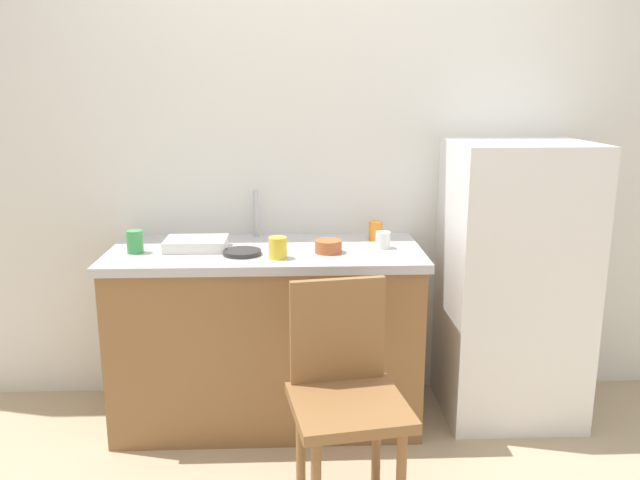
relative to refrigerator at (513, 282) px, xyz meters
name	(u,v)px	position (x,y,z in m)	size (l,w,h in m)	color
back_wall	(321,155)	(-0.91, 0.33, 0.58)	(4.80, 0.10, 2.49)	silver
cabinet_base	(268,338)	(-1.18, -0.02, -0.26)	(1.40, 0.60, 0.81)	olive
countertop	(266,253)	(-1.18, -0.02, 0.16)	(1.44, 0.64, 0.04)	#B7B7BC
faucet	(256,213)	(-1.24, 0.23, 0.30)	(0.02, 0.02, 0.24)	#B7B7BC
refrigerator	(513,282)	(0.00, 0.00, 0.00)	(0.63, 0.57, 1.34)	white
chair	(345,392)	(-0.87, -0.78, -0.17)	(0.46, 0.46, 0.89)	olive
dish_tray	(196,244)	(-1.50, -0.01, 0.21)	(0.28, 0.20, 0.05)	white
terracotta_bowl	(328,246)	(-0.89, -0.10, 0.21)	(0.12, 0.12, 0.06)	#B25B33
hotplate	(242,252)	(-1.28, -0.12, 0.19)	(0.17, 0.17, 0.02)	#2D2D2D
cup_yellow	(278,248)	(-1.12, -0.19, 0.23)	(0.08, 0.08, 0.09)	yellow
cup_white	(383,240)	(-0.64, -0.03, 0.22)	(0.07, 0.07, 0.08)	white
cup_orange	(376,231)	(-0.65, 0.14, 0.23)	(0.07, 0.07, 0.09)	orange
cup_green	(135,242)	(-1.76, -0.07, 0.23)	(0.07, 0.07, 0.10)	green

